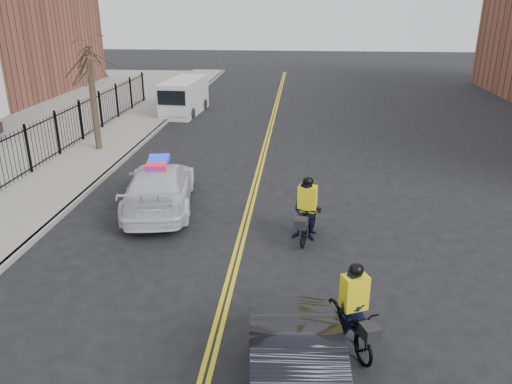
{
  "coord_description": "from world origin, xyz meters",
  "views": [
    {
      "loc": [
        1.61,
        -11.48,
        6.57
      ],
      "look_at": [
        0.39,
        2.11,
        1.3
      ],
      "focal_mm": 35.0,
      "sensor_mm": 36.0,
      "label": 1
    }
  ],
  "objects": [
    {
      "name": "sidewalk",
      "position": [
        -7.5,
        8.0,
        0.07
      ],
      "size": [
        3.0,
        60.0,
        0.15
      ],
      "primitive_type": "cube",
      "color": "gray",
      "rests_on": "ground"
    },
    {
      "name": "police_cruiser",
      "position": [
        -2.99,
        3.72,
        0.77
      ],
      "size": [
        2.97,
        5.53,
        1.68
      ],
      "rotation": [
        0.0,
        0.0,
        3.31
      ],
      "color": "white",
      "rests_on": "ground"
    },
    {
      "name": "street_tree",
      "position": [
        -7.6,
        10.0,
        3.53
      ],
      "size": [
        3.2,
        3.2,
        4.8
      ],
      "color": "#392E22",
      "rests_on": "sidewalk"
    },
    {
      "name": "curb",
      "position": [
        -6.0,
        8.0,
        0.07
      ],
      "size": [
        0.2,
        60.0,
        0.15
      ],
      "primitive_type": "cube",
      "color": "gray",
      "rests_on": "ground"
    },
    {
      "name": "center_line_left",
      "position": [
        -0.08,
        8.0,
        0.01
      ],
      "size": [
        0.1,
        60.0,
        0.01
      ],
      "primitive_type": "cube",
      "color": "yellow",
      "rests_on": "ground"
    },
    {
      "name": "cyclist_near",
      "position": [
        2.78,
        -2.97,
        0.65
      ],
      "size": [
        1.36,
        2.01,
        1.87
      ],
      "rotation": [
        0.0,
        0.0,
        0.4
      ],
      "color": "black",
      "rests_on": "ground"
    },
    {
      "name": "cyclist_far",
      "position": [
        1.89,
        1.77,
        0.77
      ],
      "size": [
        1.0,
        2.0,
        1.94
      ],
      "rotation": [
        0.0,
        0.0,
        -0.23
      ],
      "color": "black",
      "rests_on": "ground"
    },
    {
      "name": "cargo_van",
      "position": [
        -5.51,
        18.46,
        1.01
      ],
      "size": [
        2.17,
        5.04,
        2.06
      ],
      "rotation": [
        0.0,
        0.0,
        -0.07
      ],
      "color": "silver",
      "rests_on": "ground"
    },
    {
      "name": "iron_fence",
      "position": [
        -9.0,
        8.0,
        1.0
      ],
      "size": [
        0.12,
        28.0,
        2.0
      ],
      "primitive_type": null,
      "color": "black",
      "rests_on": "ground"
    },
    {
      "name": "ground",
      "position": [
        0.0,
        0.0,
        0.0
      ],
      "size": [
        120.0,
        120.0,
        0.0
      ],
      "primitive_type": "plane",
      "color": "black",
      "rests_on": "ground"
    },
    {
      "name": "center_line_right",
      "position": [
        0.08,
        8.0,
        0.01
      ],
      "size": [
        0.1,
        60.0,
        0.01
      ],
      "primitive_type": "cube",
      "color": "yellow",
      "rests_on": "ground"
    }
  ]
}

